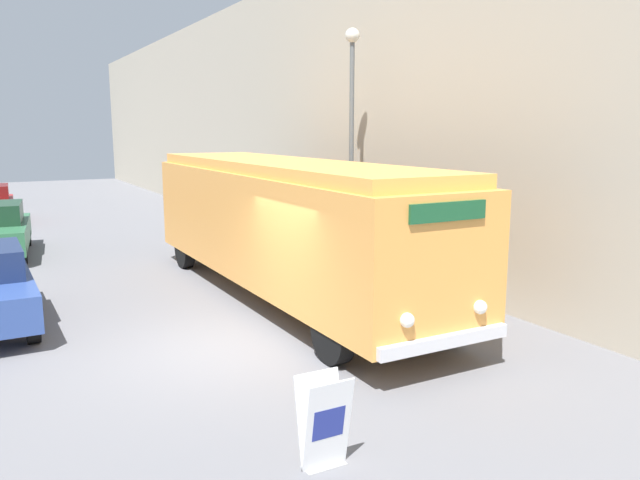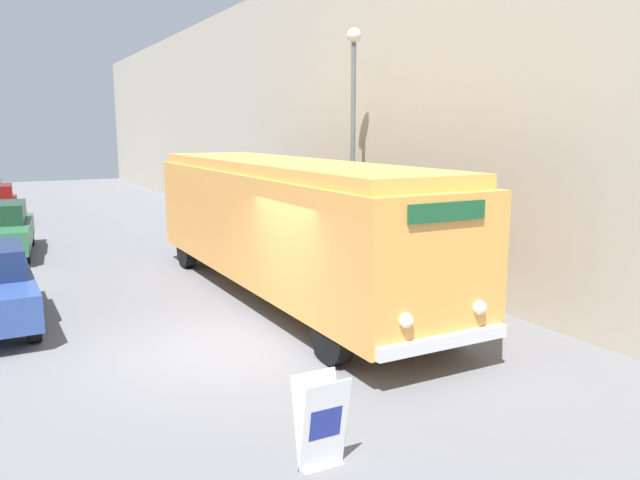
# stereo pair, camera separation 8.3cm
# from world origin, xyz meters

# --- Properties ---
(ground_plane) EXTENTS (80.00, 80.00, 0.00)m
(ground_plane) POSITION_xyz_m (0.00, 0.00, 0.00)
(ground_plane) COLOR slate
(building_wall_right) EXTENTS (0.30, 60.00, 8.54)m
(building_wall_right) POSITION_xyz_m (6.08, 10.00, 4.27)
(building_wall_right) COLOR #B2A893
(building_wall_right) RESTS_ON ground_plane
(vintage_bus) EXTENTS (2.52, 11.07, 3.07)m
(vintage_bus) POSITION_xyz_m (2.53, 2.59, 1.76)
(vintage_bus) COLOR black
(vintage_bus) RESTS_ON ground_plane
(sign_board) EXTENTS (0.56, 0.40, 1.06)m
(sign_board) POSITION_xyz_m (-0.22, -4.14, 0.52)
(sign_board) COLOR gray
(sign_board) RESTS_ON ground_plane
(streetlamp) EXTENTS (0.36, 0.36, 6.22)m
(streetlamp) POSITION_xyz_m (5.05, 3.86, 4.05)
(streetlamp) COLOR #595E60
(streetlamp) RESTS_ON ground_plane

